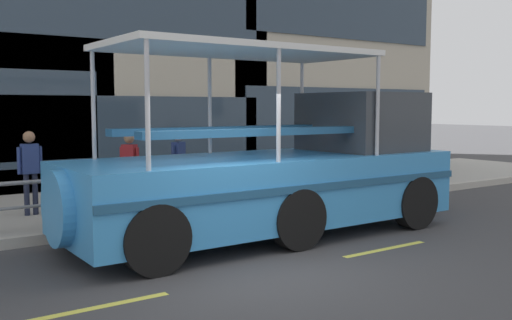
{
  "coord_description": "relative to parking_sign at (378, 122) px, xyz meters",
  "views": [
    {
      "loc": [
        -4.59,
        -6.78,
        2.3
      ],
      "look_at": [
        1.63,
        2.12,
        1.3
      ],
      "focal_mm": 40.66,
      "sensor_mm": 36.0,
      "label": 1
    }
  ],
  "objects": [
    {
      "name": "ground_plane",
      "position": [
        -7.04,
        -4.13,
        -1.89
      ],
      "size": [
        120.0,
        120.0,
        0.0
      ],
      "primitive_type": "plane",
      "color": "#3D3D3F"
    },
    {
      "name": "sidewalk",
      "position": [
        -7.04,
        1.47,
        -1.8
      ],
      "size": [
        32.0,
        4.8,
        0.18
      ],
      "primitive_type": "cube",
      "color": "#A8A59E",
      "rests_on": "ground_plane"
    },
    {
      "name": "curb_edge",
      "position": [
        -7.04,
        -1.02,
        -1.8
      ],
      "size": [
        32.0,
        0.18,
        0.18
      ],
      "primitive_type": "cube",
      "color": "#B2ADA3",
      "rests_on": "ground_plane"
    },
    {
      "name": "lane_centreline",
      "position": [
        -7.04,
        -4.56,
        -1.89
      ],
      "size": [
        25.8,
        0.12,
        0.01
      ],
      "color": "#DBD64C",
      "rests_on": "ground_plane"
    },
    {
      "name": "curb_guardrail",
      "position": [
        -5.89,
        -0.68,
        -1.12
      ],
      "size": [
        11.76,
        0.09,
        0.88
      ],
      "color": "gray",
      "rests_on": "sidewalk"
    },
    {
      "name": "parking_sign",
      "position": [
        0.0,
        0.0,
        0.0
      ],
      "size": [
        0.6,
        0.12,
        2.52
      ],
      "color": "#4C4F54",
      "rests_on": "sidewalk"
    },
    {
      "name": "duck_tour_boat",
      "position": [
        -5.12,
        -2.67,
        -0.8
      ],
      "size": [
        8.91,
        2.48,
        3.29
      ],
      "color": "#388CD1",
      "rests_on": "ground_plane"
    },
    {
      "name": "pedestrian_near_bow",
      "position": [
        -2.09,
        0.54,
        -0.71
      ],
      "size": [
        0.37,
        0.35,
        1.66
      ],
      "color": "black",
      "rests_on": "sidewalk"
    },
    {
      "name": "pedestrian_mid_left",
      "position": [
        -5.88,
        0.24,
        -0.74
      ],
      "size": [
        0.41,
        0.3,
        1.61
      ],
      "color": "black",
      "rests_on": "sidewalk"
    },
    {
      "name": "pedestrian_mid_right",
      "position": [
        -6.95,
        0.36,
        -0.76
      ],
      "size": [
        0.31,
        0.39,
        1.58
      ],
      "color": "black",
      "rests_on": "sidewalk"
    },
    {
      "name": "pedestrian_near_stern",
      "position": [
        -8.82,
        0.83,
        -0.71
      ],
      "size": [
        0.48,
        0.23,
        1.65
      ],
      "color": "#1E2338",
      "rests_on": "sidewalk"
    }
  ]
}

